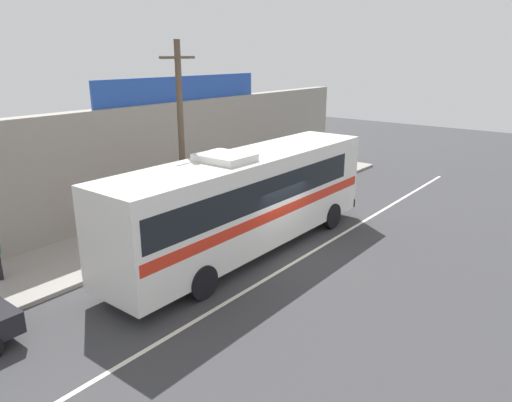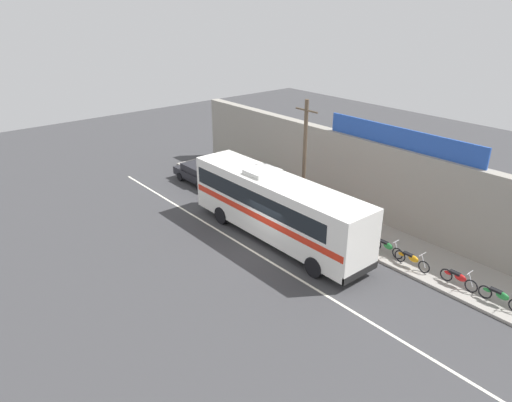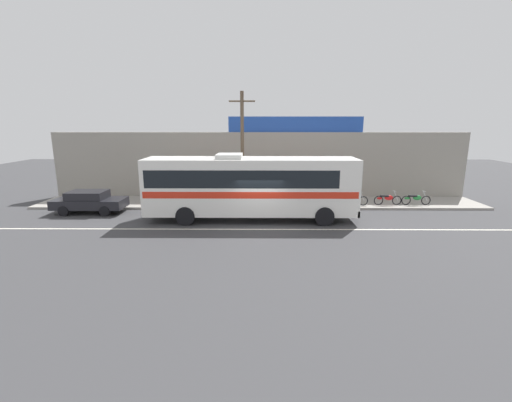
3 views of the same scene
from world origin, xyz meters
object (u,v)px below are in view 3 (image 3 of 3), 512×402
Objects in this scene: utility_pole at (242,149)px; pedestrian_far_left at (156,186)px; motorcycle_blue at (387,199)px; pedestrian_near_shop at (216,190)px; parked_car at (89,201)px; intercity_bus at (249,184)px; motorcycle_orange at (329,199)px; motorcycle_green at (416,199)px; motorcycle_red at (353,199)px.

pedestrian_far_left is (-6.16, 1.88, -2.73)m from utility_pole.
pedestrian_near_shop is (-11.35, 0.25, 0.50)m from motorcycle_blue.
pedestrian_far_left reaches higher than pedestrian_near_shop.
utility_pole is at bearing -23.70° from pedestrian_near_shop.
parked_car is 2.34× the size of motorcycle_blue.
intercity_bus is at bearing -55.96° from pedestrian_near_shop.
intercity_bus is 6.13× the size of motorcycle_orange.
pedestrian_far_left reaches higher than motorcycle_orange.
intercity_bus is 3.23m from utility_pole.
pedestrian_far_left is at bearing 42.71° from parked_car.
pedestrian_near_shop reaches higher than motorcycle_orange.
motorcycle_green is 13.24m from pedestrian_near_shop.
intercity_bus is 6.20m from motorcycle_orange.
pedestrian_near_shop reaches higher than parked_car.
utility_pole is at bearing -16.96° from pedestrian_far_left.
parked_car is 4.47m from pedestrian_far_left.
motorcycle_blue is at bearing -4.87° from pedestrian_far_left.
motorcycle_blue is (3.89, 0.05, 0.00)m from motorcycle_orange.
utility_pole is 3.43m from pedestrian_near_shop.
motorcycle_red is 1.14× the size of pedestrian_far_left.
motorcycle_red and motorcycle_green have the same top height.
motorcycle_blue is at bearing 19.35° from intercity_bus.
intercity_bus reaches higher than motorcycle_green.
motorcycle_blue is at bearing -179.20° from motorcycle_green.
intercity_bus is 7.34× the size of pedestrian_near_shop.
motorcycle_blue is (9.04, 3.17, -1.50)m from intercity_bus.
motorcycle_orange is at bearing 31.22° from intercity_bus.
pedestrian_near_shop is 4.48m from pedestrian_far_left.
pedestrian_near_shop is at bearing 124.04° from intercity_bus.
motorcycle_orange is 5.76m from motorcycle_green.
motorcycle_red is at bearing 24.13° from intercity_bus.
motorcycle_orange is 1.00× the size of motorcycle_green.
pedestrian_far_left is (-17.57, 1.31, 0.58)m from motorcycle_green.
pedestrian_near_shop is at bearing -13.99° from pedestrian_far_left.
utility_pole reaches higher than intercity_bus.
pedestrian_near_shop is at bearing 177.31° from motorcycle_red.
intercity_bus is at bearing -148.78° from motorcycle_orange.
parked_car is at bearing 171.46° from intercity_bus.
intercity_bus is at bearing -155.87° from motorcycle_red.
motorcycle_green is at bearing 4.68° from parked_car.
motorcycle_red is 2.34m from motorcycle_blue.
pedestrian_near_shop reaches higher than motorcycle_red.
utility_pole is 6.99m from pedestrian_far_left.
parked_car is at bearing -173.84° from motorcycle_orange.
motorcycle_green and motorcycle_blue have the same top height.
parked_car is 19.04m from motorcycle_blue.
motorcycle_blue is (-1.87, -0.03, 0.00)m from motorcycle_green.
pedestrian_far_left is at bearing 173.28° from motorcycle_orange.
motorcycle_red is 1.56m from motorcycle_orange.
utility_pole reaches higher than motorcycle_blue.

